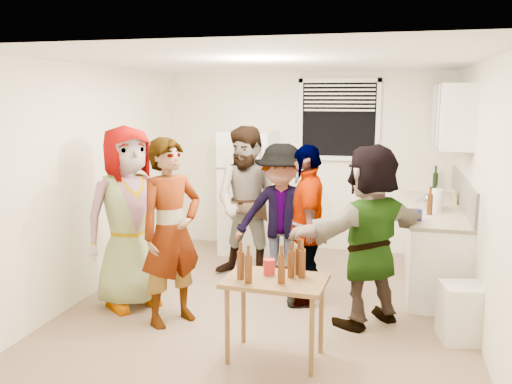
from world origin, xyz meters
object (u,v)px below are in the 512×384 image
(wine_bottle, at_px, (435,193))
(guest_back_right, at_px, (281,284))
(refrigerator, at_px, (248,192))
(blue_cup, at_px, (418,220))
(serving_table, at_px, (275,358))
(red_cup, at_px, (269,274))
(guest_back_left, at_px, (250,276))
(kettle, at_px, (432,208))
(beer_bottle_table, at_px, (291,277))
(guest_black, at_px, (306,302))
(trash_bin, at_px, (462,314))
(guest_grey, at_px, (132,304))
(beer_bottle_counter, at_px, (429,215))
(guest_orange, at_px, (367,323))
(guest_stripe, at_px, (174,321))

(wine_bottle, bearing_deg, guest_back_right, -139.84)
(refrigerator, distance_m, blue_cup, 2.67)
(serving_table, height_order, red_cup, red_cup)
(guest_back_left, bearing_deg, kettle, 10.73)
(wine_bottle, bearing_deg, beer_bottle_table, -112.42)
(guest_back_left, height_order, guest_black, guest_back_left)
(trash_bin, distance_m, guest_back_right, 2.16)
(wine_bottle, bearing_deg, guest_grey, -141.54)
(trash_bin, xyz_separation_m, red_cup, (-1.62, -0.64, 0.44))
(serving_table, xyz_separation_m, guest_grey, (-1.71, 0.79, 0.00))
(refrigerator, bearing_deg, wine_bottle, 5.40)
(beer_bottle_counter, bearing_deg, blue_cup, -113.48)
(refrigerator, relative_size, serving_table, 2.07)
(kettle, xyz_separation_m, guest_grey, (-3.06, -1.46, -0.90))
(serving_table, xyz_separation_m, guest_black, (0.05, 1.31, 0.00))
(beer_bottle_table, distance_m, guest_orange, 1.25)
(red_cup, xyz_separation_m, guest_grey, (-1.64, 0.70, -0.69))
(kettle, xyz_separation_m, guest_orange, (-0.64, -1.32, -0.90))
(blue_cup, bearing_deg, kettle, 74.62)
(blue_cup, bearing_deg, wine_bottle, 80.64)
(serving_table, bearing_deg, blue_cup, 53.42)
(wine_bottle, height_order, trash_bin, wine_bottle)
(beer_bottle_counter, bearing_deg, guest_back_left, 177.12)
(blue_cup, xyz_separation_m, guest_black, (-1.12, -0.26, -0.90))
(beer_bottle_counter, relative_size, guest_black, 0.14)
(guest_black, bearing_deg, kettle, 114.36)
(guest_stripe, distance_m, guest_back_right, 1.53)
(guest_orange, bearing_deg, refrigerator, -96.01)
(trash_bin, relative_size, guest_grey, 0.28)
(beer_bottle_table, height_order, guest_orange, beer_bottle_table)
(trash_bin, distance_m, guest_black, 1.62)
(refrigerator, height_order, guest_stripe, refrigerator)
(guest_back_left, distance_m, guest_back_right, 0.46)
(guest_stripe, xyz_separation_m, guest_back_right, (0.80, 1.31, 0.00))
(refrigerator, bearing_deg, blue_cup, -33.93)
(red_cup, bearing_deg, beer_bottle_counter, 52.46)
(refrigerator, height_order, guest_grey, refrigerator)
(guest_stripe, relative_size, guest_black, 1.06)
(guest_stripe, bearing_deg, serving_table, -79.46)
(guest_back_right, bearing_deg, kettle, 10.26)
(beer_bottle_table, relative_size, guest_back_right, 0.14)
(red_cup, xyz_separation_m, guest_stripe, (-1.04, 0.40, -0.69))
(red_cup, bearing_deg, guest_stripe, 159.07)
(refrigerator, xyz_separation_m, beer_bottle_table, (1.17, -3.00, -0.16))
(kettle, relative_size, guest_stripe, 0.15)
(serving_table, height_order, beer_bottle_table, beer_bottle_table)
(kettle, xyz_separation_m, guest_stripe, (-2.47, -1.75, -0.90))
(guest_grey, bearing_deg, refrigerator, 23.63)
(kettle, distance_m, guest_black, 1.84)
(red_cup, relative_size, guest_black, 0.08)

